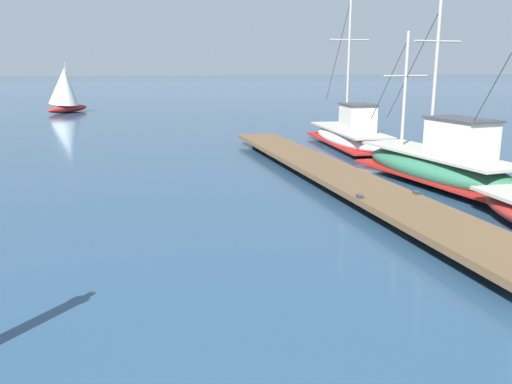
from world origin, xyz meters
TOP-DOWN VIEW (x-y plane):
  - floating_dock at (6.77, 14.13)m, footprint 2.14×19.06m
  - fishing_boat_0 at (10.44, 21.06)m, footprint 2.57×7.43m
  - fishing_boat_2 at (9.90, 12.98)m, footprint 2.67×7.22m
  - distant_sailboat at (-4.04, 43.61)m, footprint 3.56×4.41m

SIDE VIEW (x-z plane):
  - floating_dock at x=6.77m, z-range 0.10..0.63m
  - fishing_boat_0 at x=10.44m, z-range -2.91..4.08m
  - fishing_boat_2 at x=9.90m, z-range -2.13..3.53m
  - distant_sailboat at x=-4.04m, z-range -0.17..3.77m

